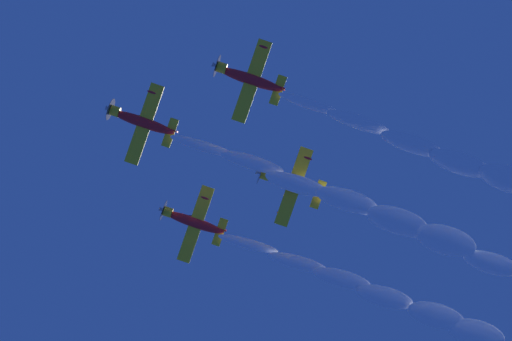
{
  "coord_description": "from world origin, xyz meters",
  "views": [
    {
      "loc": [
        -3.44,
        -26.73,
        1.7
      ],
      "look_at": [
        16.01,
        -4.68,
        74.95
      ],
      "focal_mm": 46.16,
      "sensor_mm": 36.0,
      "label": 1
    }
  ],
  "objects": [
    {
      "name": "airplane_left_wingman",
      "position": [
        8.16,
        -12.18,
        76.9
      ],
      "size": [
        9.01,
        9.37,
        4.72
      ],
      "color": "red"
    },
    {
      "name": "airplane_right_wingman",
      "position": [
        15.02,
        6.44,
        76.71
      ],
      "size": [
        9.01,
        9.47,
        4.4
      ],
      "color": "red"
    },
    {
      "name": "smoke_trail_lead",
      "position": [
        29.71,
        -10.45,
        73.56
      ],
      "size": [
        37.96,
        16.64,
        7.04
      ],
      "color": "white"
    },
    {
      "name": "airplane_slot_tail",
      "position": [
        20.66,
        -5.73,
        76.14
      ],
      "size": [
        8.98,
        9.49,
        4.1
      ],
      "color": "red"
    },
    {
      "name": "airplane_lead",
      "position": [
        2.0,
        0.32,
        77.01
      ],
      "size": [
        9.01,
        9.44,
        4.51
      ],
      "color": "red"
    },
    {
      "name": "smoke_trail_left_wingman",
      "position": [
        35.88,
        -22.83,
        73.31
      ],
      "size": [
        38.01,
        16.48,
        7.11
      ],
      "color": "white"
    },
    {
      "name": "smoke_trail_right_wingman",
      "position": [
        42.85,
        -4.13,
        73.34
      ],
      "size": [
        38.22,
        16.31,
        6.82
      ],
      "color": "white"
    }
  ]
}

